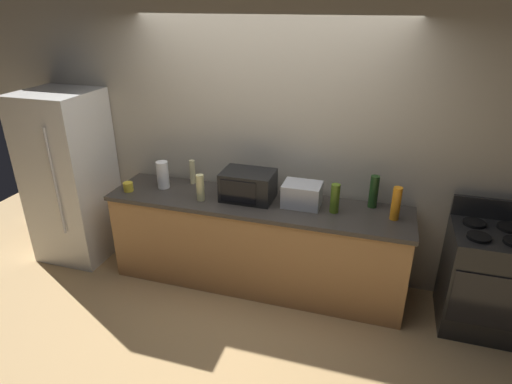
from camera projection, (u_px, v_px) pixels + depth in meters
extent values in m
plane|color=tan|center=(243.00, 306.00, 4.01)|extent=(8.00, 8.00, 0.00)
cube|color=#B2A893|center=(268.00, 142.00, 4.16)|extent=(6.40, 0.10, 2.70)
cube|color=#B27F4C|center=(256.00, 245.00, 4.18)|extent=(2.80, 0.60, 0.86)
cube|color=#38332D|center=(256.00, 204.00, 3.99)|extent=(2.84, 0.64, 0.04)
cube|color=white|center=(70.00, 177.00, 4.53)|extent=(0.72, 0.70, 1.80)
cylinder|color=silver|center=(55.00, 183.00, 4.13)|extent=(0.02, 0.02, 1.10)
cube|color=black|center=(482.00, 280.00, 3.64)|extent=(0.60, 0.60, 0.90)
cube|color=black|center=(488.00, 302.00, 3.37)|extent=(0.55, 0.02, 0.48)
cube|color=black|center=(490.00, 208.00, 3.66)|extent=(0.60, 0.04, 0.18)
cylinder|color=black|center=(479.00, 237.00, 3.38)|extent=(0.18, 0.18, 0.02)
cylinder|color=black|center=(474.00, 223.00, 3.59)|extent=(0.18, 0.18, 0.02)
cylinder|color=black|center=(509.00, 227.00, 3.52)|extent=(0.18, 0.18, 0.02)
cube|color=black|center=(248.00, 185.00, 4.00)|extent=(0.48, 0.34, 0.27)
cube|color=black|center=(238.00, 192.00, 3.86)|extent=(0.34, 0.01, 0.21)
cube|color=#B7BABF|center=(302.00, 194.00, 3.88)|extent=(0.34, 0.26, 0.21)
cylinder|color=white|center=(163.00, 175.00, 4.23)|extent=(0.12, 0.12, 0.27)
cylinder|color=#1E3F19|center=(374.00, 192.00, 3.83)|extent=(0.08, 0.08, 0.30)
cylinder|color=beige|center=(192.00, 172.00, 4.34)|extent=(0.06, 0.06, 0.25)
cylinder|color=#4C6B19|center=(335.00, 198.00, 3.74)|extent=(0.08, 0.08, 0.26)
cylinder|color=beige|center=(200.00, 188.00, 3.97)|extent=(0.07, 0.07, 0.25)
cylinder|color=orange|center=(396.00, 204.00, 3.62)|extent=(0.08, 0.08, 0.29)
cylinder|color=yellow|center=(128.00, 187.00, 4.19)|extent=(0.09, 0.09, 0.09)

